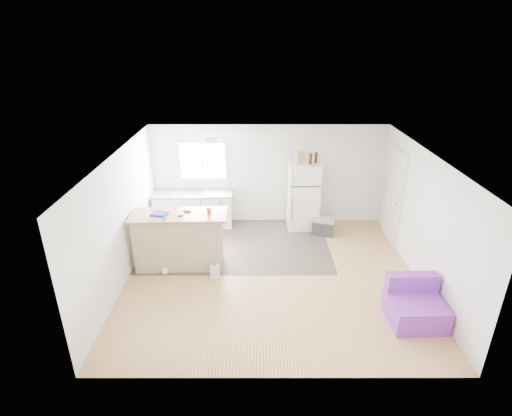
{
  "coord_description": "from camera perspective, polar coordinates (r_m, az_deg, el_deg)",
  "views": [
    {
      "loc": [
        -0.3,
        -6.54,
        4.3
      ],
      "look_at": [
        -0.3,
        0.7,
        1.12
      ],
      "focal_mm": 28.0,
      "sensor_mm": 36.0,
      "label": 1
    }
  ],
  "objects": [
    {
      "name": "ceiling_fixture",
      "position": [
        8.03,
        -6.56,
        9.58
      ],
      "size": [
        0.3,
        0.3,
        0.07
      ],
      "primitive_type": "cylinder",
      "color": "white",
      "rests_on": "ceiling"
    },
    {
      "name": "vinyl_zone",
      "position": [
        8.91,
        -2.78,
        -5.17
      ],
      "size": [
        4.05,
        2.5,
        0.0
      ],
      "primitive_type": "cube",
      "color": "#373029",
      "rests_on": "floor"
    },
    {
      "name": "room",
      "position": [
        7.24,
        2.35,
        -1.66
      ],
      "size": [
        5.51,
        5.01,
        2.41
      ],
      "color": "olive",
      "rests_on": "ground"
    },
    {
      "name": "tool_b",
      "position": [
        7.66,
        -10.76,
        -1.07
      ],
      "size": [
        0.11,
        0.06,
        0.03
      ],
      "primitive_type": "cube",
      "rotation": [
        0.0,
        0.0,
        0.17
      ],
      "color": "black",
      "rests_on": "peninsula"
    },
    {
      "name": "window",
      "position": [
        9.52,
        -7.63,
        6.71
      ],
      "size": [
        1.18,
        0.06,
        0.98
      ],
      "color": "white",
      "rests_on": "back_wall"
    },
    {
      "name": "purple_seat",
      "position": [
        7.13,
        21.74,
        -12.85
      ],
      "size": [
        0.86,
        0.82,
        0.7
      ],
      "rotation": [
        0.0,
        0.0,
        0.02
      ],
      "color": "purple",
      "rests_on": "floor"
    },
    {
      "name": "mop",
      "position": [
        7.98,
        -12.74,
        -7.62
      ],
      "size": [
        0.26,
        0.37,
        1.32
      ],
      "rotation": [
        0.0,
        0.0,
        -0.27
      ],
      "color": "green",
      "rests_on": "floor"
    },
    {
      "name": "cardboard_box",
      "position": [
        9.07,
        6.32,
        7.23
      ],
      "size": [
        0.22,
        0.16,
        0.3
      ],
      "primitive_type": "cube",
      "rotation": [
        0.0,
        0.0,
        0.3
      ],
      "color": "tan",
      "rests_on": "refrigerator"
    },
    {
      "name": "refrigerator",
      "position": [
        9.43,
        6.74,
        1.76
      ],
      "size": [
        0.73,
        0.69,
        1.6
      ],
      "rotation": [
        0.0,
        0.0,
        0.04
      ],
      "color": "white",
      "rests_on": "floor"
    },
    {
      "name": "bottle_left",
      "position": [
        9.06,
        7.81,
        6.98
      ],
      "size": [
        0.08,
        0.08,
        0.25
      ],
      "primitive_type": "cylinder",
      "rotation": [
        0.0,
        0.0,
        -0.08
      ],
      "color": "#3B1A0A",
      "rests_on": "refrigerator"
    },
    {
      "name": "peninsula",
      "position": [
        8.01,
        -10.91,
        -4.49
      ],
      "size": [
        1.87,
        0.77,
        1.13
      ],
      "rotation": [
        0.0,
        0.0,
        0.04
      ],
      "color": "tan",
      "rests_on": "floor"
    },
    {
      "name": "interior_door",
      "position": [
        9.24,
        19.09,
        1.54
      ],
      "size": [
        0.11,
        0.92,
        2.1
      ],
      "color": "white",
      "rests_on": "right_wall"
    },
    {
      "name": "kitchen_cabinets",
      "position": [
        9.68,
        -8.97,
        -0.16
      ],
      "size": [
        1.92,
        0.68,
        1.11
      ],
      "rotation": [
        0.0,
        0.0,
        0.05
      ],
      "color": "white",
      "rests_on": "floor"
    },
    {
      "name": "blue_tray",
      "position": [
        7.8,
        -13.63,
        -0.8
      ],
      "size": [
        0.34,
        0.28,
        0.04
      ],
      "primitive_type": "cube",
      "rotation": [
        0.0,
        0.0,
        -0.2
      ],
      "color": "#151FC6",
      "rests_on": "peninsula"
    },
    {
      "name": "cooler",
      "position": [
        9.4,
        9.57,
        -2.5
      ],
      "size": [
        0.59,
        0.46,
        0.4
      ],
      "rotation": [
        0.0,
        0.0,
        -0.24
      ],
      "color": "#323134",
      "rests_on": "floor"
    },
    {
      "name": "bottle_right",
      "position": [
        9.17,
        8.57,
        7.14
      ],
      "size": [
        0.09,
        0.09,
        0.25
      ],
      "primitive_type": "cylinder",
      "rotation": [
        0.0,
        0.0,
        0.35
      ],
      "color": "#3B1A0A",
      "rests_on": "refrigerator"
    },
    {
      "name": "red_cup",
      "position": [
        7.68,
        -6.75,
        -0.34
      ],
      "size": [
        0.1,
        0.1,
        0.12
      ],
      "primitive_type": "cylinder",
      "rotation": [
        0.0,
        0.0,
        -0.32
      ],
      "color": "red",
      "rests_on": "peninsula"
    },
    {
      "name": "tool_a",
      "position": [
        7.82,
        -9.8,
        -0.44
      ],
      "size": [
        0.15,
        0.09,
        0.03
      ],
      "primitive_type": "cube",
      "rotation": [
        0.0,
        0.0,
        -0.29
      ],
      "color": "black",
      "rests_on": "peninsula"
    },
    {
      "name": "cleaner_jug",
      "position": [
        7.72,
        -5.9,
        -8.99
      ],
      "size": [
        0.17,
        0.14,
        0.34
      ],
      "rotation": [
        0.0,
        0.0,
        -0.2
      ],
      "color": "silver",
      "rests_on": "floor"
    }
  ]
}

